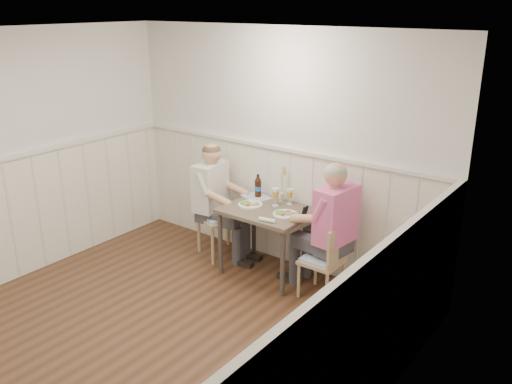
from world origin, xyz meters
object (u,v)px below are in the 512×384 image
man_in_pink (331,240)px  beer_bottle (258,187)px  grass_vase (281,184)px  diner_cream (214,209)px  dining_table (267,218)px  chair_left (218,212)px  chair_right (326,258)px

man_in_pink → beer_bottle: size_ratio=5.32×
grass_vase → diner_cream: bearing=-159.9°
diner_cream → grass_vase: 0.88m
dining_table → grass_vase: bearing=94.5°
man_in_pink → diner_cream: bearing=-179.4°
chair_left → beer_bottle: size_ratio=3.56×
chair_right → chair_left: bearing=174.4°
grass_vase → man_in_pink: bearing=-18.3°
dining_table → diner_cream: diner_cream is taller
chair_right → diner_cream: bearing=176.7°
chair_right → man_in_pink: 0.19m
dining_table → beer_bottle: beer_bottle is taller
beer_bottle → diner_cream: bearing=-153.6°
chair_right → chair_left: chair_left is taller
dining_table → diner_cream: size_ratio=0.67×
chair_left → beer_bottle: beer_bottle is taller
diner_cream → beer_bottle: diner_cream is taller
grass_vase → beer_bottle: bearing=-171.1°
man_in_pink → grass_vase: 0.89m
chair_left → man_in_pink: (1.52, -0.05, 0.08)m
diner_cream → grass_vase: (0.75, 0.27, 0.37)m
dining_table → man_in_pink: bearing=2.7°
chair_left → grass_vase: size_ratio=2.20×
chair_right → diner_cream: diner_cream is taller
beer_bottle → grass_vase: (0.28, 0.04, 0.08)m
dining_table → chair_right: size_ratio=1.14×
chair_right → chair_left: (-1.53, 0.15, 0.08)m
chair_right → chair_left: 1.54m
beer_bottle → grass_vase: size_ratio=0.62×
chair_right → man_in_pink: bearing=96.0°
beer_bottle → dining_table: bearing=-39.0°
dining_table → diner_cream: 0.77m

